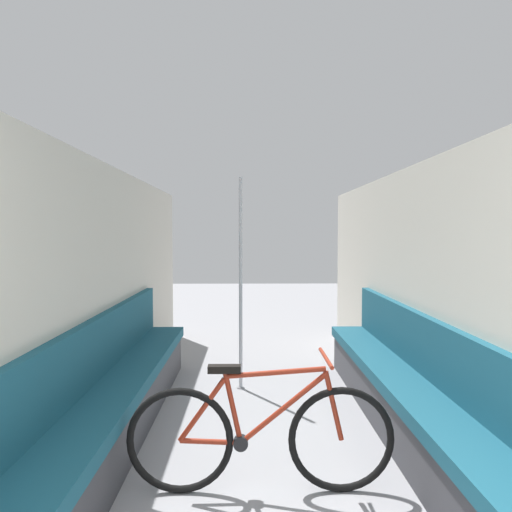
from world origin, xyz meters
TOP-DOWN VIEW (x-y plane):
  - wall_left at (-1.35, 2.76)m, footprint 0.10×8.72m
  - wall_right at (1.35, 2.76)m, footprint 0.10×8.72m
  - bench_seat_row_left at (-1.12, 2.83)m, footprint 0.43×4.56m
  - bench_seat_row_right at (1.12, 2.83)m, footprint 0.43×4.56m
  - bicycle at (-0.04, 2.26)m, footprint 1.64×0.46m
  - grab_pole_near at (-0.19, 4.33)m, footprint 0.08×0.08m

SIDE VIEW (x-z plane):
  - bench_seat_row_left at x=-1.12m, z-range -0.15..0.80m
  - bench_seat_row_right at x=1.12m, z-range -0.15..0.80m
  - bicycle at x=-0.04m, z-range -0.07..0.78m
  - grab_pole_near at x=-0.19m, z-range -0.03..2.13m
  - wall_left at x=-1.35m, z-range 0.00..2.18m
  - wall_right at x=1.35m, z-range 0.00..2.18m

